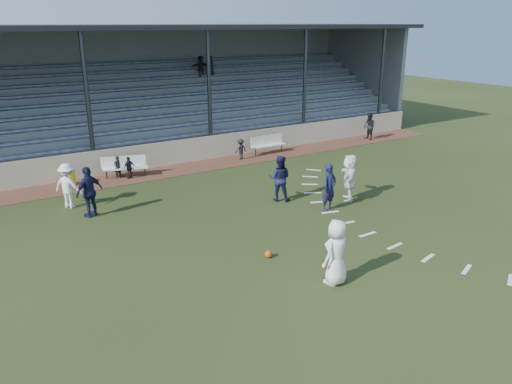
{
  "coord_description": "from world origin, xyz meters",
  "views": [
    {
      "loc": [
        -8.49,
        -10.96,
        6.74
      ],
      "look_at": [
        0.0,
        2.5,
        1.3
      ],
      "focal_mm": 35.0,
      "sensor_mm": 36.0,
      "label": 1
    }
  ],
  "objects_px": {
    "bench_right": "(268,143)",
    "trash_bin": "(70,177)",
    "player_white_lead": "(336,252)",
    "football": "(268,254)",
    "player_navy_lead": "(329,187)",
    "official": "(369,126)",
    "bench_left": "(124,165)"
  },
  "relations": [
    {
      "from": "bench_right",
      "to": "player_white_lead",
      "type": "xyz_separation_m",
      "value": [
        -6.25,
        -12.77,
        0.33
      ]
    },
    {
      "from": "trash_bin",
      "to": "official",
      "type": "relative_size",
      "value": 0.44
    },
    {
      "from": "trash_bin",
      "to": "football",
      "type": "bearing_deg",
      "value": -72.03
    },
    {
      "from": "bench_left",
      "to": "official",
      "type": "distance_m",
      "value": 14.88
    },
    {
      "from": "bench_right",
      "to": "player_navy_lead",
      "type": "relative_size",
      "value": 1.11
    },
    {
      "from": "trash_bin",
      "to": "player_white_lead",
      "type": "height_order",
      "value": "player_white_lead"
    },
    {
      "from": "bench_right",
      "to": "player_white_lead",
      "type": "bearing_deg",
      "value": -117.01
    },
    {
      "from": "football",
      "to": "player_navy_lead",
      "type": "distance_m",
      "value": 4.73
    },
    {
      "from": "trash_bin",
      "to": "player_white_lead",
      "type": "bearing_deg",
      "value": -72.19
    },
    {
      "from": "bench_right",
      "to": "trash_bin",
      "type": "relative_size",
      "value": 2.84
    },
    {
      "from": "official",
      "to": "player_white_lead",
      "type": "bearing_deg",
      "value": -40.6
    },
    {
      "from": "football",
      "to": "player_white_lead",
      "type": "distance_m",
      "value": 2.47
    },
    {
      "from": "bench_right",
      "to": "player_white_lead",
      "type": "relative_size",
      "value": 1.1
    },
    {
      "from": "bench_left",
      "to": "player_navy_lead",
      "type": "xyz_separation_m",
      "value": [
        5.13,
        -8.24,
        0.32
      ]
    },
    {
      "from": "trash_bin",
      "to": "football",
      "type": "height_order",
      "value": "trash_bin"
    },
    {
      "from": "player_white_lead",
      "to": "official",
      "type": "relative_size",
      "value": 1.15
    },
    {
      "from": "football",
      "to": "bench_right",
      "type": "bearing_deg",
      "value": 56.63
    },
    {
      "from": "bench_right",
      "to": "official",
      "type": "height_order",
      "value": "official"
    },
    {
      "from": "football",
      "to": "player_white_lead",
      "type": "relative_size",
      "value": 0.13
    },
    {
      "from": "bench_right",
      "to": "trash_bin",
      "type": "distance_m",
      "value": 10.33
    },
    {
      "from": "bench_left",
      "to": "bench_right",
      "type": "relative_size",
      "value": 1.01
    },
    {
      "from": "football",
      "to": "official",
      "type": "distance_m",
      "value": 17.14
    },
    {
      "from": "bench_right",
      "to": "football",
      "type": "height_order",
      "value": "bench_right"
    },
    {
      "from": "player_white_lead",
      "to": "official",
      "type": "xyz_separation_m",
      "value": [
        13.21,
        12.25,
        -0.1
      ]
    },
    {
      "from": "player_navy_lead",
      "to": "bench_right",
      "type": "bearing_deg",
      "value": 59.04
    },
    {
      "from": "bench_left",
      "to": "football",
      "type": "height_order",
      "value": "bench_left"
    },
    {
      "from": "player_navy_lead",
      "to": "bench_left",
      "type": "bearing_deg",
      "value": 109.38
    },
    {
      "from": "bench_right",
      "to": "player_white_lead",
      "type": "height_order",
      "value": "player_white_lead"
    },
    {
      "from": "bench_left",
      "to": "football",
      "type": "relative_size",
      "value": 8.83
    },
    {
      "from": "bench_left",
      "to": "trash_bin",
      "type": "xyz_separation_m",
      "value": [
        -2.4,
        0.06,
        -0.21
      ]
    },
    {
      "from": "player_white_lead",
      "to": "official",
      "type": "height_order",
      "value": "player_white_lead"
    },
    {
      "from": "football",
      "to": "bench_left",
      "type": "bearing_deg",
      "value": 95.42
    }
  ]
}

